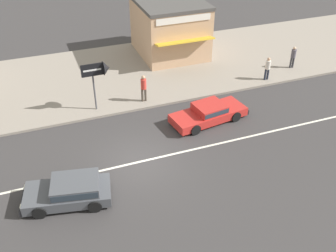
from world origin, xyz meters
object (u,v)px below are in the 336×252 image
object	(u,v)px
sedan_red_1	(209,113)
arrow_signboard	(103,70)
pedestrian_near_clock	(268,67)
pedestrian_mid_kerb	(293,56)
hatchback_dark_grey_3	(70,190)
pedestrian_by_shop	(144,86)
shopfront_corner_warung	(170,27)

from	to	relation	value
sedan_red_1	arrow_signboard	xyz separation A→B (m)	(-5.23, 3.22, 2.09)
sedan_red_1	pedestrian_near_clock	bearing A→B (deg)	28.15
pedestrian_near_clock	pedestrian_mid_kerb	size ratio (longest dim) A/B	1.00
pedestrian_near_clock	pedestrian_mid_kerb	distance (m)	2.85
sedan_red_1	arrow_signboard	size ratio (longest dim) A/B	1.57
sedan_red_1	hatchback_dark_grey_3	xyz separation A→B (m)	(-8.40, -3.75, 0.06)
hatchback_dark_grey_3	arrow_signboard	bearing A→B (deg)	65.54
pedestrian_by_shop	pedestrian_near_clock	bearing A→B (deg)	-0.87
pedestrian_mid_kerb	sedan_red_1	bearing A→B (deg)	-154.43
shopfront_corner_warung	pedestrian_by_shop	bearing A→B (deg)	-122.62
pedestrian_mid_kerb	arrow_signboard	bearing A→B (deg)	-176.67
arrow_signboard	pedestrian_near_clock	world-z (taller)	arrow_signboard
pedestrian_by_shop	hatchback_dark_grey_3	bearing A→B (deg)	-128.51
sedan_red_1	pedestrian_mid_kerb	xyz separation A→B (m)	(8.38, 4.01, 0.54)
hatchback_dark_grey_3	shopfront_corner_warung	size ratio (longest dim) A/B	0.66
sedan_red_1	hatchback_dark_grey_3	world-z (taller)	hatchback_dark_grey_3
sedan_red_1	pedestrian_by_shop	world-z (taller)	pedestrian_by_shop
pedestrian_near_clock	shopfront_corner_warung	world-z (taller)	shopfront_corner_warung
arrow_signboard	pedestrian_mid_kerb	world-z (taller)	arrow_signboard
pedestrian_by_shop	shopfront_corner_warung	xyz separation A→B (m)	(4.05, 6.32, 1.00)
hatchback_dark_grey_3	shopfront_corner_warung	distance (m)	16.41
arrow_signboard	hatchback_dark_grey_3	bearing A→B (deg)	-114.46
hatchback_dark_grey_3	pedestrian_near_clock	bearing A→B (deg)	25.73
hatchback_dark_grey_3	pedestrian_mid_kerb	distance (m)	18.50
hatchback_dark_grey_3	pedestrian_near_clock	size ratio (longest dim) A/B	2.54
sedan_red_1	arrow_signboard	bearing A→B (deg)	148.40
sedan_red_1	pedestrian_mid_kerb	size ratio (longest dim) A/B	2.96
arrow_signboard	pedestrian_near_clock	distance (m)	11.04
arrow_signboard	pedestrian_by_shop	xyz separation A→B (m)	(2.34, -0.04, -1.47)
pedestrian_mid_kerb	pedestrian_by_shop	world-z (taller)	pedestrian_by_shop
arrow_signboard	pedestrian_by_shop	distance (m)	2.76
hatchback_dark_grey_3	pedestrian_mid_kerb	world-z (taller)	pedestrian_mid_kerb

